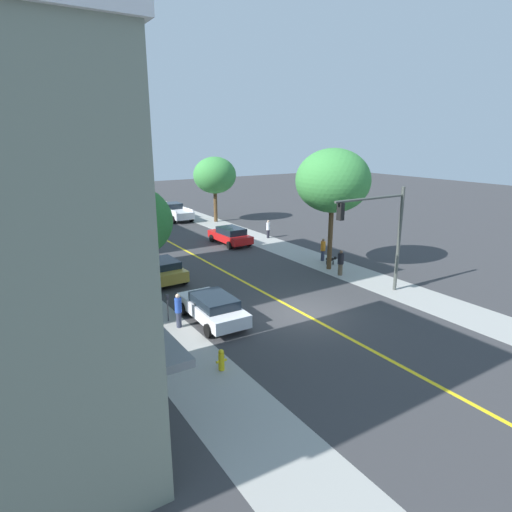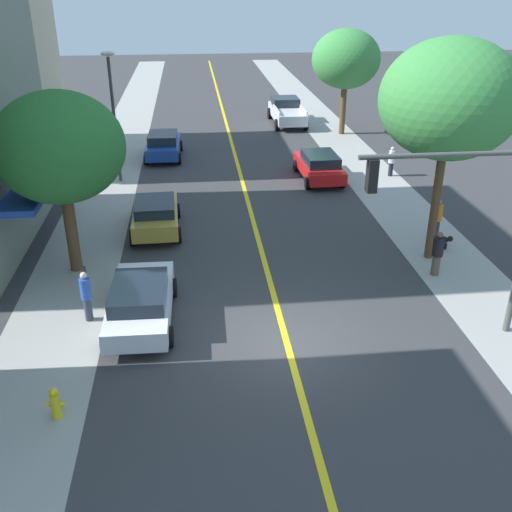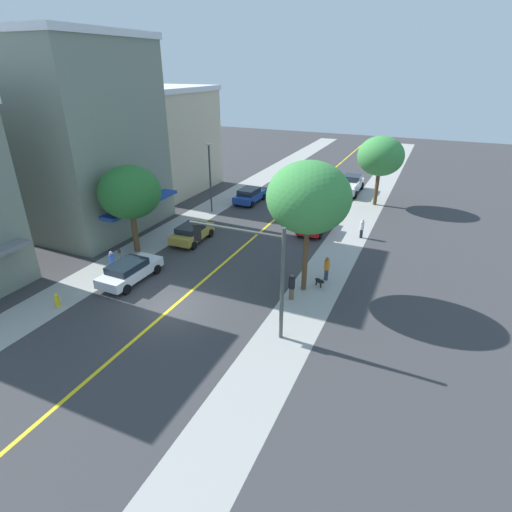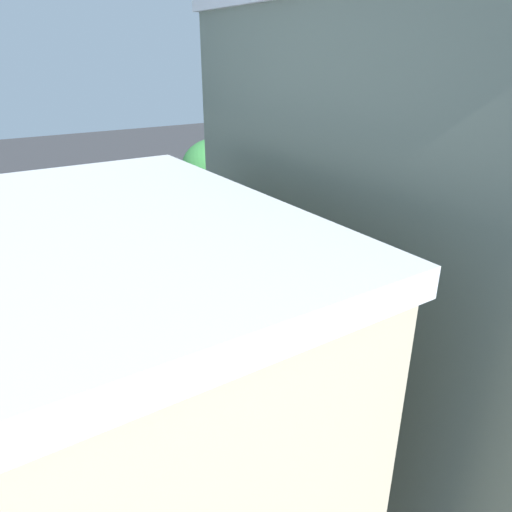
{
  "view_description": "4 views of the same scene",
  "coord_description": "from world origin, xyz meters",
  "px_view_note": "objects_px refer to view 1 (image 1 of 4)",
  "views": [
    {
      "loc": [
        -13.11,
        -15.96,
        8.83
      ],
      "look_at": [
        -0.11,
        4.46,
        2.08
      ],
      "focal_mm": 30.2,
      "sensor_mm": 36.0,
      "label": 1
    },
    {
      "loc": [
        -2.51,
        -14.48,
        9.97
      ],
      "look_at": [
        -0.61,
        2.95,
        1.52
      ],
      "focal_mm": 41.36,
      "sensor_mm": 36.0,
      "label": 2
    },
    {
      "loc": [
        12.7,
        -16.38,
        12.87
      ],
      "look_at": [
        3.0,
        5.46,
        1.6
      ],
      "focal_mm": 28.45,
      "sensor_mm": 36.0,
      "label": 3
    },
    {
      "loc": [
        -23.42,
        21.24,
        13.56
      ],
      "look_at": [
        -0.48,
        6.31,
        1.83
      ],
      "focal_mm": 33.14,
      "sensor_mm": 36.0,
      "label": 4
    }
  ],
  "objects_px": {
    "parking_meter": "(167,304)",
    "street_lamp": "(95,206)",
    "red_sedan_right_curb": "(230,235)",
    "white_sedan_left_curb": "(213,307)",
    "gold_sedan_left_curb": "(162,269)",
    "street_tree_left_far": "(215,175)",
    "fire_hydrant": "(221,360)",
    "traffic_light_mast": "(381,225)",
    "blue_sedan_left_curb": "(114,236)",
    "white_pickup_truck": "(175,212)",
    "small_dog": "(331,259)",
    "street_tree_left_near": "(129,222)",
    "pedestrian_white_shirt": "(268,229)",
    "pedestrian_orange_shirt": "(323,249)",
    "pedestrian_blue_shirt": "(178,310)",
    "pedestrian_black_shirt": "(341,262)",
    "street_tree_right_corner": "(333,181)"
  },
  "relations": [
    {
      "from": "street_tree_left_far",
      "to": "blue_sedan_left_curb",
      "type": "xyz_separation_m",
      "value": [
        -11.91,
        -4.57,
        -4.1
      ]
    },
    {
      "from": "pedestrian_blue_shirt",
      "to": "pedestrian_black_shirt",
      "type": "distance_m",
      "value": 12.24
    },
    {
      "from": "street_tree_left_near",
      "to": "traffic_light_mast",
      "type": "distance_m",
      "value": 13.51
    },
    {
      "from": "blue_sedan_left_curb",
      "to": "fire_hydrant",
      "type": "bearing_deg",
      "value": 176.6
    },
    {
      "from": "street_tree_left_far",
      "to": "pedestrian_orange_shirt",
      "type": "xyz_separation_m",
      "value": [
        -0.32,
        -17.65,
        -4.01
      ]
    },
    {
      "from": "fire_hydrant",
      "to": "white_sedan_left_curb",
      "type": "xyz_separation_m",
      "value": [
        1.81,
        4.28,
        0.31
      ]
    },
    {
      "from": "street_tree_right_corner",
      "to": "street_lamp",
      "type": "height_order",
      "value": "street_tree_right_corner"
    },
    {
      "from": "pedestrian_black_shirt",
      "to": "small_dog",
      "type": "height_order",
      "value": "pedestrian_black_shirt"
    },
    {
      "from": "fire_hydrant",
      "to": "red_sedan_right_curb",
      "type": "relative_size",
      "value": 0.19
    },
    {
      "from": "white_sedan_left_curb",
      "to": "gold_sedan_left_curb",
      "type": "xyz_separation_m",
      "value": [
        0.15,
        7.31,
        0.01
      ]
    },
    {
      "from": "pedestrian_black_shirt",
      "to": "parking_meter",
      "type": "bearing_deg",
      "value": -49.93
    },
    {
      "from": "street_tree_right_corner",
      "to": "street_lamp",
      "type": "relative_size",
      "value": 1.24
    },
    {
      "from": "fire_hydrant",
      "to": "white_pickup_truck",
      "type": "distance_m",
      "value": 32.46
    },
    {
      "from": "red_sedan_right_curb",
      "to": "pedestrian_orange_shirt",
      "type": "xyz_separation_m",
      "value": [
        3.25,
        -8.05,
        0.11
      ]
    },
    {
      "from": "parking_meter",
      "to": "white_sedan_left_curb",
      "type": "bearing_deg",
      "value": -33.63
    },
    {
      "from": "street_tree_left_near",
      "to": "pedestrian_black_shirt",
      "type": "xyz_separation_m",
      "value": [
        13.09,
        -1.86,
        -3.73
      ]
    },
    {
      "from": "street_tree_left_far",
      "to": "red_sedan_right_curb",
      "type": "bearing_deg",
      "value": -110.42
    },
    {
      "from": "white_sedan_left_curb",
      "to": "pedestrian_orange_shirt",
      "type": "xyz_separation_m",
      "value": [
        11.71,
        5.33,
        0.13
      ]
    },
    {
      "from": "white_pickup_truck",
      "to": "pedestrian_blue_shirt",
      "type": "height_order",
      "value": "white_pickup_truck"
    },
    {
      "from": "traffic_light_mast",
      "to": "blue_sedan_left_curb",
      "type": "relative_size",
      "value": 1.42
    },
    {
      "from": "street_tree_right_corner",
      "to": "pedestrian_white_shirt",
      "type": "height_order",
      "value": "street_tree_right_corner"
    },
    {
      "from": "white_pickup_truck",
      "to": "fire_hydrant",
      "type": "bearing_deg",
      "value": 160.65
    },
    {
      "from": "street_lamp",
      "to": "pedestrian_black_shirt",
      "type": "relative_size",
      "value": 3.88
    },
    {
      "from": "street_tree_right_corner",
      "to": "pedestrian_blue_shirt",
      "type": "relative_size",
      "value": 4.78
    },
    {
      "from": "blue_sedan_left_curb",
      "to": "white_pickup_truck",
      "type": "bearing_deg",
      "value": -45.75
    },
    {
      "from": "street_tree_right_corner",
      "to": "pedestrian_black_shirt",
      "type": "distance_m",
      "value": 5.34
    },
    {
      "from": "fire_hydrant",
      "to": "gold_sedan_left_curb",
      "type": "height_order",
      "value": "gold_sedan_left_curb"
    },
    {
      "from": "gold_sedan_left_curb",
      "to": "street_tree_left_far",
      "type": "bearing_deg",
      "value": -38.63
    },
    {
      "from": "street_lamp",
      "to": "white_sedan_left_curb",
      "type": "bearing_deg",
      "value": -81.86
    },
    {
      "from": "white_pickup_truck",
      "to": "gold_sedan_left_curb",
      "type": "bearing_deg",
      "value": 155.38
    },
    {
      "from": "red_sedan_right_curb",
      "to": "white_sedan_left_curb",
      "type": "distance_m",
      "value": 15.84
    },
    {
      "from": "street_tree_left_near",
      "to": "white_pickup_truck",
      "type": "relative_size",
      "value": 1.17
    },
    {
      "from": "street_lamp",
      "to": "pedestrian_orange_shirt",
      "type": "xyz_separation_m",
      "value": [
        13.77,
        -9.02,
        -3.16
      ]
    },
    {
      "from": "traffic_light_mast",
      "to": "pedestrian_white_shirt",
      "type": "distance_m",
      "value": 15.91
    },
    {
      "from": "pedestrian_blue_shirt",
      "to": "gold_sedan_left_curb",
      "type": "bearing_deg",
      "value": -123.03
    },
    {
      "from": "street_lamp",
      "to": "small_dog",
      "type": "xyz_separation_m",
      "value": [
        13.61,
        -10.09,
        -3.65
      ]
    },
    {
      "from": "pedestrian_blue_shirt",
      "to": "pedestrian_black_shirt",
      "type": "xyz_separation_m",
      "value": [
        12.1,
        1.83,
        -0.02
      ]
    },
    {
      "from": "street_lamp",
      "to": "blue_sedan_left_curb",
      "type": "height_order",
      "value": "street_lamp"
    },
    {
      "from": "parking_meter",
      "to": "gold_sedan_left_curb",
      "type": "distance_m",
      "value": 6.4
    },
    {
      "from": "blue_sedan_left_curb",
      "to": "pedestrian_black_shirt",
      "type": "distance_m",
      "value": 19.29
    },
    {
      "from": "parking_meter",
      "to": "blue_sedan_left_curb",
      "type": "xyz_separation_m",
      "value": [
        1.97,
        17.18,
        -0.13
      ]
    },
    {
      "from": "street_lamp",
      "to": "pedestrian_white_shirt",
      "type": "relative_size",
      "value": 4.08
    },
    {
      "from": "pedestrian_white_shirt",
      "to": "pedestrian_orange_shirt",
      "type": "height_order",
      "value": "pedestrian_orange_shirt"
    },
    {
      "from": "white_pickup_truck",
      "to": "pedestrian_orange_shirt",
      "type": "bearing_deg",
      "value": -172.38
    },
    {
      "from": "red_sedan_right_curb",
      "to": "blue_sedan_left_curb",
      "type": "xyz_separation_m",
      "value": [
        -8.34,
        5.03,
        0.03
      ]
    },
    {
      "from": "street_tree_left_near",
      "to": "street_tree_right_corner",
      "type": "height_order",
      "value": "street_tree_right_corner"
    },
    {
      "from": "street_tree_left_near",
      "to": "white_sedan_left_curb",
      "type": "height_order",
      "value": "street_tree_left_near"
    },
    {
      "from": "street_tree_left_far",
      "to": "street_lamp",
      "type": "distance_m",
      "value": 16.54
    },
    {
      "from": "parking_meter",
      "to": "street_lamp",
      "type": "relative_size",
      "value": 0.21
    },
    {
      "from": "street_tree_left_far",
      "to": "gold_sedan_left_curb",
      "type": "distance_m",
      "value": 20.1
    }
  ]
}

